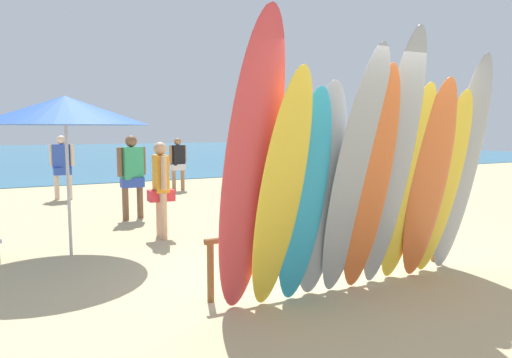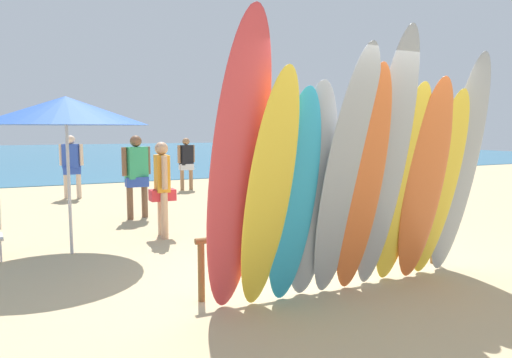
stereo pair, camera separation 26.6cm
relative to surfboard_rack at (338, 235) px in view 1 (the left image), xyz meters
The scene contains 20 objects.
ground 14.01m from the surfboard_rack, 90.00° to the left, with size 60.00×60.00×0.00m, color tan.
ocean_water 31.08m from the surfboard_rack, 90.00° to the left, with size 60.00×40.00×0.02m, color teal.
surfboard_rack is the anchor object (origin of this frame).
surfboard_red_0 1.76m from the surfboard_rack, 157.65° to the right, with size 0.55×0.08×2.84m, color #D13D42.
surfboard_yellow_1 1.44m from the surfboard_rack, 151.12° to the right, with size 0.47×0.06×2.38m, color yellow.
surfboard_teal_2 1.12m from the surfboard_rack, 146.79° to the right, with size 0.50×0.07×2.19m, color #289EC6.
surfboard_grey_3 0.96m from the surfboard_rack, 140.58° to the right, with size 0.50×0.06×2.25m, color #999EA3.
surfboard_grey_4 1.02m from the surfboard_rack, 114.52° to the right, with size 0.53×0.06×2.63m, color #999EA3.
surfboard_orange_5 0.89m from the surfboard_rack, 95.01° to the right, with size 0.47×0.07×2.45m, color orange.
surfboard_grey_6 1.07m from the surfboard_rack, 64.69° to the right, with size 0.51×0.06×2.83m, color #999EA3.
surfboard_yellow_7 0.96m from the surfboard_rack, 39.84° to the right, with size 0.53×0.06×2.30m, color yellow.
surfboard_orange_8 1.19m from the surfboard_rack, 32.20° to the right, with size 0.52×0.07×2.35m, color orange.
surfboard_yellow_9 1.35m from the surfboard_rack, 24.18° to the right, with size 0.50×0.06×2.25m, color yellow.
surfboard_grey_10 1.70m from the surfboard_rack, 18.92° to the right, with size 0.54×0.07×2.65m, color #999EA3.
beachgoer_strolling 8.50m from the surfboard_rack, 84.81° to the left, with size 0.55×0.29×1.49m.
beachgoer_photographing 8.42m from the surfboard_rack, 105.99° to the left, with size 0.55×0.36×1.59m.
beachgoer_by_water 4.93m from the surfboard_rack, 105.72° to the left, with size 0.58×0.34×1.63m.
beachgoer_near_rack 3.25m from the surfboard_rack, 112.88° to the left, with size 0.40×0.58×1.54m.
beach_umbrella 3.95m from the surfboard_rack, 136.89° to the left, with size 2.22×2.22×2.19m.
distant_boat 18.99m from the surfboard_rack, 65.12° to the left, with size 3.54×1.02×0.28m.
Camera 1 is at (-3.25, -4.25, 1.75)m, focal length 32.47 mm.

